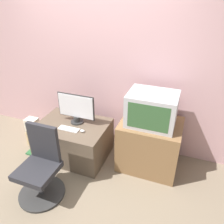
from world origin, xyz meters
The scene contains 12 objects.
ground_plane centered at (0.00, 0.00, 0.00)m, with size 12.00×12.00×0.00m, color #7F705B.
wall_back centered at (0.00, 1.32, 1.30)m, with size 4.40×0.05×2.60m.
desk centered at (-0.16, 0.76, 0.27)m, with size 1.01×0.74×0.54m.
side_stand centered at (0.94, 0.93, 0.35)m, with size 0.80×0.63×0.70m.
main_monitor centered at (-0.12, 0.84, 0.76)m, with size 0.56×0.19×0.44m.
keyboard centered at (-0.14, 0.63, 0.54)m, with size 0.29×0.10×0.01m.
mouse centered at (0.07, 0.64, 0.55)m, with size 0.07×0.04×0.04m.
crt_tv centered at (0.93, 0.91, 0.92)m, with size 0.61×0.47×0.42m.
office_chair centered at (-0.17, -0.01, 0.36)m, with size 0.56×0.56×0.90m.
cardboard_box_lower centered at (-0.89, 0.75, 0.13)m, with size 0.20×0.16×0.26m.
cardboard_box_upper centered at (-0.89, 0.75, 0.37)m, with size 0.18×0.15×0.22m.
book centered at (-0.76, 0.54, 0.01)m, with size 0.23×0.13×0.02m.
Camera 1 is at (1.31, -1.52, 2.21)m, focal length 35.00 mm.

